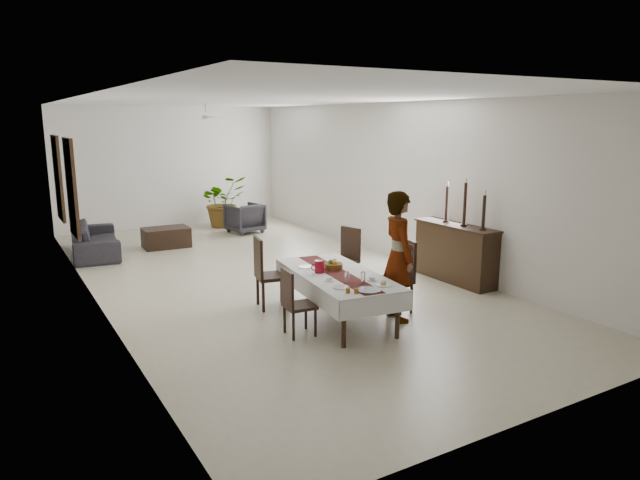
# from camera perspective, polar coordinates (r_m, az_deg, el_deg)

# --- Properties ---
(floor) EXTENTS (6.00, 12.00, 0.00)m
(floor) POSITION_cam_1_polar(r_m,az_deg,el_deg) (10.66, -5.32, -3.61)
(floor) COLOR beige
(floor) RESTS_ON ground
(ceiling) EXTENTS (6.00, 12.00, 0.02)m
(ceiling) POSITION_cam_1_polar(r_m,az_deg,el_deg) (10.27, -5.67, 13.85)
(ceiling) COLOR white
(ceiling) RESTS_ON wall_back
(wall_back) EXTENTS (6.00, 0.02, 3.20)m
(wall_back) POSITION_cam_1_polar(r_m,az_deg,el_deg) (15.96, -14.73, 7.08)
(wall_back) COLOR white
(wall_back) RESTS_ON floor
(wall_front) EXTENTS (6.00, 0.02, 3.20)m
(wall_front) POSITION_cam_1_polar(r_m,az_deg,el_deg) (5.59, 21.57, -1.85)
(wall_front) COLOR white
(wall_front) RESTS_ON floor
(wall_left) EXTENTS (0.02, 12.00, 3.20)m
(wall_left) POSITION_cam_1_polar(r_m,az_deg,el_deg) (9.49, -22.16, 3.49)
(wall_left) COLOR white
(wall_left) RESTS_ON floor
(wall_right) EXTENTS (0.02, 12.00, 3.20)m
(wall_right) POSITION_cam_1_polar(r_m,az_deg,el_deg) (11.91, 7.76, 5.82)
(wall_right) COLOR white
(wall_right) RESTS_ON floor
(dining_table_top) EXTENTS (1.14, 2.25, 0.04)m
(dining_table_top) POSITION_cam_1_polar(r_m,az_deg,el_deg) (8.23, 1.74, -3.56)
(dining_table_top) COLOR black
(dining_table_top) RESTS_ON table_leg_fl
(table_leg_fl) EXTENTS (0.07, 0.07, 0.63)m
(table_leg_fl) POSITION_cam_1_polar(r_m,az_deg,el_deg) (7.29, 2.39, -8.42)
(table_leg_fl) COLOR black
(table_leg_fl) RESTS_ON floor
(table_leg_fr) EXTENTS (0.07, 0.07, 0.63)m
(table_leg_fr) POSITION_cam_1_polar(r_m,az_deg,el_deg) (7.66, 7.76, -7.52)
(table_leg_fr) COLOR black
(table_leg_fr) RESTS_ON floor
(table_leg_bl) EXTENTS (0.07, 0.07, 0.63)m
(table_leg_bl) POSITION_cam_1_polar(r_m,az_deg,el_deg) (9.08, -3.32, -4.29)
(table_leg_bl) COLOR black
(table_leg_bl) RESTS_ON floor
(table_leg_br) EXTENTS (0.07, 0.07, 0.63)m
(table_leg_br) POSITION_cam_1_polar(r_m,az_deg,el_deg) (9.38, 1.22, -3.75)
(table_leg_br) COLOR black
(table_leg_br) RESTS_ON floor
(tablecloth_top) EXTENTS (1.32, 2.42, 0.01)m
(tablecloth_top) POSITION_cam_1_polar(r_m,az_deg,el_deg) (8.22, 1.75, -3.38)
(tablecloth_top) COLOR silver
(tablecloth_top) RESTS_ON dining_table_top
(tablecloth_drape_left) EXTENTS (0.28, 2.30, 0.27)m
(tablecloth_drape_left) POSITION_cam_1_polar(r_m,az_deg,el_deg) (8.06, -1.65, -4.67)
(tablecloth_drape_left) COLOR silver
(tablecloth_drape_left) RESTS_ON dining_table_top
(tablecloth_drape_right) EXTENTS (0.28, 2.30, 0.27)m
(tablecloth_drape_right) POSITION_cam_1_polar(r_m,az_deg,el_deg) (8.49, 4.95, -3.84)
(tablecloth_drape_right) COLOR white
(tablecloth_drape_right) RESTS_ON dining_table_top
(tablecloth_drape_near) EXTENTS (1.05, 0.13, 0.27)m
(tablecloth_drape_near) POSITION_cam_1_polar(r_m,az_deg,el_deg) (7.28, 5.68, -6.55)
(tablecloth_drape_near) COLOR silver
(tablecloth_drape_near) RESTS_ON dining_table_top
(tablecloth_drape_far) EXTENTS (1.05, 0.13, 0.27)m
(tablecloth_drape_far) POSITION_cam_1_polar(r_m,az_deg,el_deg) (9.28, -1.33, -2.43)
(tablecloth_drape_far) COLOR silver
(tablecloth_drape_far) RESTS_ON dining_table_top
(table_runner) EXTENTS (0.57, 2.27, 0.00)m
(table_runner) POSITION_cam_1_polar(r_m,az_deg,el_deg) (8.22, 1.75, -3.33)
(table_runner) COLOR maroon
(table_runner) RESTS_ON tablecloth_top
(red_pitcher) EXTENTS (0.15, 0.15, 0.18)m
(red_pitcher) POSITION_cam_1_polar(r_m,az_deg,el_deg) (8.23, -0.07, -2.68)
(red_pitcher) COLOR maroon
(red_pitcher) RESTS_ON tablecloth_top
(pitcher_handle) EXTENTS (0.11, 0.03, 0.11)m
(pitcher_handle) POSITION_cam_1_polar(r_m,az_deg,el_deg) (8.20, -0.56, -2.73)
(pitcher_handle) COLOR #98190B
(pitcher_handle) RESTS_ON red_pitcher
(wine_glass_near) EXTENTS (0.06, 0.06, 0.15)m
(wine_glass_near) POSITION_cam_1_polar(r_m,az_deg,el_deg) (7.75, 4.33, -3.75)
(wine_glass_near) COLOR white
(wine_glass_near) RESTS_ON tablecloth_top
(wine_glass_mid) EXTENTS (0.06, 0.06, 0.15)m
(wine_glass_mid) POSITION_cam_1_polar(r_m,az_deg,el_deg) (7.74, 2.73, -3.75)
(wine_glass_mid) COLOR white
(wine_glass_mid) RESTS_ON tablecloth_top
(teacup_right) EXTENTS (0.08, 0.08, 0.05)m
(teacup_right) POSITION_cam_1_polar(r_m,az_deg,el_deg) (7.87, 5.22, -3.88)
(teacup_right) COLOR silver
(teacup_right) RESTS_ON saucer_right
(saucer_right) EXTENTS (0.13, 0.13, 0.01)m
(saucer_right) POSITION_cam_1_polar(r_m,az_deg,el_deg) (7.88, 5.21, -4.03)
(saucer_right) COLOR silver
(saucer_right) RESTS_ON tablecloth_top
(teacup_left) EXTENTS (0.08, 0.08, 0.05)m
(teacup_left) POSITION_cam_1_polar(r_m,az_deg,el_deg) (7.83, 0.96, -3.92)
(teacup_left) COLOR white
(teacup_left) RESTS_ON saucer_left
(saucer_left) EXTENTS (0.13, 0.13, 0.01)m
(saucer_left) POSITION_cam_1_polar(r_m,az_deg,el_deg) (7.84, 0.96, -4.07)
(saucer_left) COLOR white
(saucer_left) RESTS_ON tablecloth_top
(plate_near_right) EXTENTS (0.22, 0.22, 0.01)m
(plate_near_right) POSITION_cam_1_polar(r_m,az_deg,el_deg) (7.67, 6.36, -4.50)
(plate_near_right) COLOR white
(plate_near_right) RESTS_ON tablecloth_top
(bread_near_right) EXTENTS (0.08, 0.08, 0.08)m
(bread_near_right) POSITION_cam_1_polar(r_m,az_deg,el_deg) (7.66, 6.37, -4.32)
(bread_near_right) COLOR tan
(bread_near_right) RESTS_ON plate_near_right
(plate_near_left) EXTENTS (0.22, 0.22, 0.01)m
(plate_near_left) POSITION_cam_1_polar(r_m,az_deg,el_deg) (7.52, 2.10, -4.75)
(plate_near_left) COLOR silver
(plate_near_left) RESTS_ON tablecloth_top
(plate_far_left) EXTENTS (0.22, 0.22, 0.01)m
(plate_far_left) POSITION_cam_1_polar(r_m,az_deg,el_deg) (8.54, -1.42, -2.70)
(plate_far_left) COLOR white
(plate_far_left) RESTS_ON tablecloth_top
(serving_tray) EXTENTS (0.32, 0.32, 0.02)m
(serving_tray) POSITION_cam_1_polar(r_m,az_deg,el_deg) (7.41, 4.90, -5.03)
(serving_tray) COLOR #3D3C41
(serving_tray) RESTS_ON tablecloth_top
(jam_jar_a) EXTENTS (0.06, 0.06, 0.07)m
(jam_jar_a) POSITION_cam_1_polar(r_m,az_deg,el_deg) (7.29, 3.63, -5.09)
(jam_jar_a) COLOR brown
(jam_jar_a) RESTS_ON tablecloth_top
(jam_jar_b) EXTENTS (0.06, 0.06, 0.07)m
(jam_jar_b) POSITION_cam_1_polar(r_m,az_deg,el_deg) (7.30, 2.81, -5.06)
(jam_jar_b) COLOR brown
(jam_jar_b) RESTS_ON tablecloth_top
(fruit_basket) EXTENTS (0.27, 0.27, 0.09)m
(fruit_basket) POSITION_cam_1_polar(r_m,az_deg,el_deg) (8.42, 1.37, -2.65)
(fruit_basket) COLOR brown
(fruit_basket) RESTS_ON tablecloth_top
(fruit_red) EXTENTS (0.08, 0.08, 0.08)m
(fruit_red) POSITION_cam_1_polar(r_m,az_deg,el_deg) (8.44, 1.48, -2.16)
(fruit_red) COLOR #962C0F
(fruit_red) RESTS_ON fruit_basket
(fruit_green) EXTENTS (0.07, 0.07, 0.07)m
(fruit_green) POSITION_cam_1_polar(r_m,az_deg,el_deg) (8.42, 1.07, -2.18)
(fruit_green) COLOR #497824
(fruit_green) RESTS_ON fruit_basket
(fruit_yellow) EXTENTS (0.08, 0.08, 0.08)m
(fruit_yellow) POSITION_cam_1_polar(r_m,az_deg,el_deg) (8.37, 1.50, -2.27)
(fruit_yellow) COLOR gold
(fruit_yellow) RESTS_ON fruit_basket
(chair_right_near_seat) EXTENTS (0.55, 0.55, 0.05)m
(chair_right_near_seat) POSITION_cam_1_polar(r_m,az_deg,el_deg) (8.69, 7.49, -3.97)
(chair_right_near_seat) COLOR black
(chair_right_near_seat) RESTS_ON chair_right_near_leg_fl
(chair_right_near_leg_fl) EXTENTS (0.05, 0.05, 0.46)m
(chair_right_near_leg_fl) POSITION_cam_1_polar(r_m,az_deg,el_deg) (8.68, 9.12, -5.79)
(chair_right_near_leg_fl) COLOR black
(chair_right_near_leg_fl) RESTS_ON floor
(chair_right_near_leg_fr) EXTENTS (0.05, 0.05, 0.46)m
(chair_right_near_leg_fr) POSITION_cam_1_polar(r_m,az_deg,el_deg) (9.00, 8.00, -5.11)
(chair_right_near_leg_fr) COLOR black
(chair_right_near_leg_fr) RESTS_ON floor
(chair_right_near_leg_bl) EXTENTS (0.05, 0.05, 0.46)m
(chair_right_near_leg_bl) POSITION_cam_1_polar(r_m,az_deg,el_deg) (8.52, 6.86, -6.07)
(chair_right_near_leg_bl) COLOR black
(chair_right_near_leg_bl) RESTS_ON floor
(chair_right_near_leg_br) EXTENTS (0.05, 0.05, 0.46)m
(chair_right_near_leg_br) POSITION_cam_1_polar(r_m,az_deg,el_deg) (8.84, 5.79, -5.36)
(chair_right_near_leg_br) COLOR black
(chair_right_near_leg_br) RESTS_ON floor
(chair_right_near_back) EXTENTS (0.13, 0.46, 0.59)m
(chair_right_near_back) POSITION_cam_1_polar(r_m,az_deg,el_deg) (8.70, 8.79, -1.83)
(chair_right_near_back) COLOR black
(chair_right_near_back) RESTS_ON chair_right_near_seat
(chair_right_far_seat) EXTENTS (0.53, 0.53, 0.05)m
(chair_right_far_seat) POSITION_cam_1_polar(r_m,az_deg,el_deg) (9.81, 2.29, -2.18)
(chair_right_far_seat) COLOR black
(chair_right_far_seat) RESTS_ON chair_right_far_leg_fl
(chair_right_far_leg_fl) EXTENTS (0.05, 0.05, 0.43)m
(chair_right_far_leg_fl) POSITION_cam_1_polar(r_m,az_deg,el_deg) (9.89, 3.74, -3.52)
(chair_right_far_leg_fl) COLOR black
(chair_right_far_leg_fl) RESTS_ON floor
(chair_right_far_leg_fr) EXTENTS (0.05, 0.05, 0.43)m
(chair_right_far_leg_fr) POSITION_cam_1_polar(r_m,az_deg,el_deg) (10.12, 2.21, -3.15)
(chair_right_far_leg_fr) COLOR black
(chair_right_far_leg_fr) RESTS_ON floor
(chair_right_far_leg_bl) EXTENTS (0.05, 0.05, 0.43)m
(chair_right_far_leg_bl) POSITION_cam_1_polar(r_m,az_deg,el_deg) (9.63, 2.35, -3.93)
(chair_right_far_leg_bl) COLOR black
(chair_right_far_leg_bl) RESTS_ON floor
(chair_right_far_leg_br) EXTENTS (0.05, 0.05, 0.43)m
(chair_right_far_leg_br) POSITION_cam_1_polar(r_m,az_deg,el_deg) (9.87, 0.81, -3.54)
(chair_right_far_leg_br) COLOR black
(chair_right_far_leg_br) RESTS_ON floor
(chair_right_far_back) EXTENTS (0.15, 0.43, 0.56)m
(chair_right_far_back) POSITION_cam_1_polar(r_m,az_deg,el_deg) (9.89, 3.08, -0.30)
(chair_right_far_back) COLOR black
(chair_right_far_back) RESTS_ON chair_right_far_seat
(chair_left_near_seat) EXTENTS (0.42, 0.42, 0.04)m
(chair_left_near_seat) POSITION_cam_1_polar(r_m,az_deg,el_deg) (7.69, -2.04, -6.61)
(chair_left_near_seat) COLOR black
(chair_left_near_seat) RESTS_ON chair_left_near_leg_fl
(chair_left_near_leg_fl) EXTENTS (0.04, 0.04, 0.38)m
(chair_left_near_leg_fl) POSITION_cam_1_polar(r_m,az_deg,el_deg) (7.84, -3.57, -7.91)
(chair_left_near_leg_fl) COLOR black
(chair_left_near_leg_fl) RESTS_ON floor
(chair_left_near_leg_fr) EXTENTS (0.04, 0.04, 0.38)m
(chair_left_near_leg_fr) POSITION_cam_1_polar(r_m,az_deg,el_deg) (7.57, -2.67, -8.65)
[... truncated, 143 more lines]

